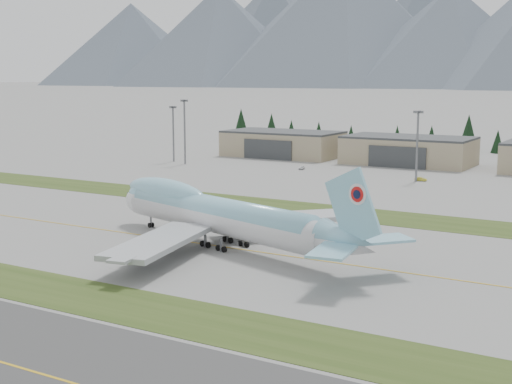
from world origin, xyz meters
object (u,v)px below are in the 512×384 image
Objects in this scene: hangar_left at (283,144)px; hangar_center at (408,150)px; service_vehicle_a at (302,169)px; service_vehicle_b at (421,181)px; boeing_747_freighter at (219,215)px.

hangar_left and hangar_center have the same top height.
service_vehicle_a reaches higher than service_vehicle_b.
service_vehicle_a is at bearing 77.19° from service_vehicle_b.
hangar_left is 55.00m from hangar_center.
hangar_left reaches higher than service_vehicle_b.
hangar_center is at bearing 110.91° from boeing_747_freighter.
hangar_left is at bearing 116.03° from service_vehicle_a.
hangar_left is 1.00× the size of hangar_center.
hangar_left is at bearing 130.56° from boeing_747_freighter.
service_vehicle_a is at bearing -52.61° from hangar_left.
boeing_747_freighter is at bearing -85.86° from hangar_center.
boeing_747_freighter is 121.18m from service_vehicle_a.
boeing_747_freighter reaches higher than hangar_left.
boeing_747_freighter is 18.78× the size of service_vehicle_b.
hangar_center is 12.02× the size of service_vehicle_a.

